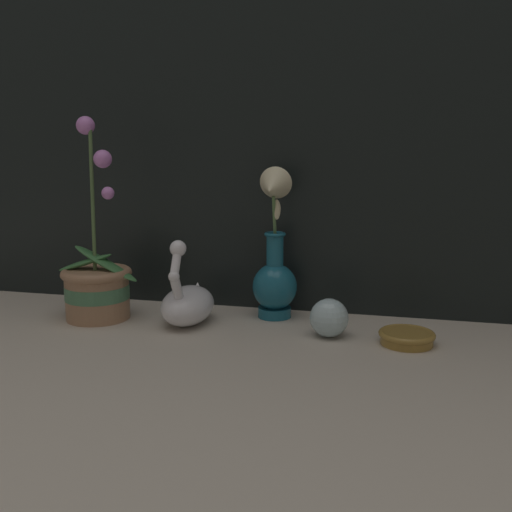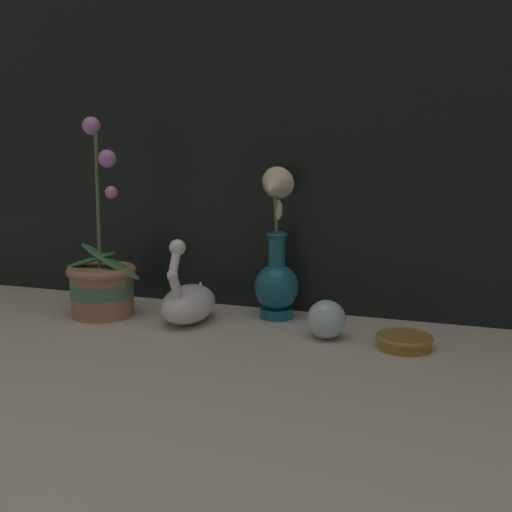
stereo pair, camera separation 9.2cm
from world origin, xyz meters
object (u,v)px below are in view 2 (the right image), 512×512
object	(u,v)px
orchid_potted_plant	(102,281)
swan_figurine	(189,301)
glass_sphere	(326,319)
amber_dish	(404,340)
blue_vase	(276,264)

from	to	relation	value
orchid_potted_plant	swan_figurine	size ratio (longest dim) A/B	2.31
glass_sphere	amber_dish	bearing A→B (deg)	-3.85
orchid_potted_plant	blue_vase	world-z (taller)	orchid_potted_plant
orchid_potted_plant	amber_dish	bearing A→B (deg)	-1.60
orchid_potted_plant	amber_dish	xyz separation A→B (m)	(0.66, -0.02, -0.06)
blue_vase	orchid_potted_plant	bearing A→B (deg)	-165.76
orchid_potted_plant	swan_figurine	world-z (taller)	orchid_potted_plant
swan_figurine	blue_vase	xyz separation A→B (m)	(0.17, 0.09, 0.07)
orchid_potted_plant	glass_sphere	size ratio (longest dim) A/B	5.63
orchid_potted_plant	glass_sphere	xyz separation A→B (m)	(0.51, -0.01, -0.04)
swan_figurine	blue_vase	size ratio (longest dim) A/B	0.57
glass_sphere	swan_figurine	bearing A→B (deg)	176.77
swan_figurine	glass_sphere	xyz separation A→B (m)	(0.30, -0.02, -0.01)
blue_vase	amber_dish	xyz separation A→B (m)	(0.29, -0.11, -0.11)
orchid_potted_plant	swan_figurine	xyz separation A→B (m)	(0.21, 0.01, -0.03)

